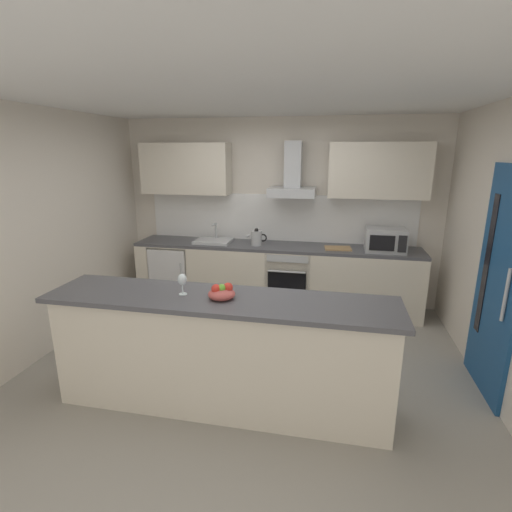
{
  "coord_description": "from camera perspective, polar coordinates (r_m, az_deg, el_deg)",
  "views": [
    {
      "loc": [
        0.78,
        -3.47,
        2.14
      ],
      "look_at": [
        -0.03,
        0.46,
        1.05
      ],
      "focal_mm": 26.98,
      "sensor_mm": 36.0,
      "label": 1
    }
  ],
  "objects": [
    {
      "name": "refrigerator",
      "position": [
        5.8,
        -11.93,
        -2.36
      ],
      "size": [
        0.58,
        0.6,
        0.85
      ],
      "color": "white",
      "rests_on": "ground"
    },
    {
      "name": "oven",
      "position": [
        5.36,
        4.95,
        -3.14
      ],
      "size": [
        0.6,
        0.62,
        0.8
      ],
      "color": "slate",
      "rests_on": "ground"
    },
    {
      "name": "range_hood",
      "position": [
        5.23,
        5.46,
        11.25
      ],
      "size": [
        0.62,
        0.45,
        0.72
      ],
      "color": "#B7BABC"
    },
    {
      "name": "kettle",
      "position": [
        5.25,
        0.08,
        2.71
      ],
      "size": [
        0.29,
        0.15,
        0.24
      ],
      "color": "#B7BABC",
      "rests_on": "counter_back"
    },
    {
      "name": "backsplash_tile",
      "position": [
        5.52,
        3.35,
        5.68
      ],
      "size": [
        3.78,
        0.02,
        0.66
      ],
      "primitive_type": "cube",
      "color": "white"
    },
    {
      "name": "chopping_board",
      "position": [
        5.18,
        12.05,
        1.13
      ],
      "size": [
        0.36,
        0.25,
        0.02
      ],
      "primitive_type": "cube",
      "rotation": [
        0.0,
        0.0,
        0.1
      ],
      "color": "tan",
      "rests_on": "counter_back"
    },
    {
      "name": "ceiling",
      "position": [
        3.59,
        -1.11,
        22.7
      ],
      "size": [
        5.45,
        4.86,
        0.02
      ],
      "primitive_type": "cube",
      "color": "white"
    },
    {
      "name": "microwave",
      "position": [
        5.19,
        18.63,
        2.26
      ],
      "size": [
        0.5,
        0.38,
        0.3
      ],
      "color": "#B7BABC",
      "rests_on": "counter_back"
    },
    {
      "name": "side_door",
      "position": [
        3.97,
        32.21,
        -3.53
      ],
      "size": [
        0.08,
        0.85,
        2.05
      ],
      "color": "navy",
      "rests_on": "ground"
    },
    {
      "name": "upper_cabinets",
      "position": [
        5.3,
        3.21,
        12.68
      ],
      "size": [
        3.86,
        0.32,
        0.7
      ],
      "color": "beige"
    },
    {
      "name": "counter_island",
      "position": [
        3.35,
        -5.26,
        -14.1
      ],
      "size": [
        2.88,
        0.64,
        1.01
      ],
      "color": "beige",
      "rests_on": "ground"
    },
    {
      "name": "wall_left",
      "position": [
        4.71,
        -29.33,
        2.94
      ],
      "size": [
        0.12,
        4.86,
        2.6
      ],
      "primitive_type": "cube",
      "color": "silver",
      "rests_on": "ground"
    },
    {
      "name": "sink",
      "position": [
        5.47,
        -6.3,
        2.29
      ],
      "size": [
        0.5,
        0.4,
        0.26
      ],
      "color": "silver",
      "rests_on": "counter_back"
    },
    {
      "name": "counter_back",
      "position": [
        5.41,
        2.75,
        -3.02
      ],
      "size": [
        3.92,
        0.6,
        0.9
      ],
      "color": "beige",
      "rests_on": "ground"
    },
    {
      "name": "wall_back",
      "position": [
        5.58,
        3.47,
        6.51
      ],
      "size": [
        5.45,
        0.12,
        2.6
      ],
      "primitive_type": "cube",
      "color": "silver",
      "rests_on": "ground"
    },
    {
      "name": "wine_glass",
      "position": [
        3.2,
        -10.88,
        -3.55
      ],
      "size": [
        0.08,
        0.08,
        0.18
      ],
      "color": "silver",
      "rests_on": "counter_island"
    },
    {
      "name": "fruit_bowl",
      "position": [
        3.1,
        -5.1,
        -5.45
      ],
      "size": [
        0.22,
        0.22,
        0.13
      ],
      "color": "#B24C47",
      "rests_on": "counter_island"
    },
    {
      "name": "ground",
      "position": [
        4.16,
        -0.92,
        -15.95
      ],
      "size": [
        5.45,
        4.86,
        0.02
      ],
      "primitive_type": "cube",
      "color": "gray"
    }
  ]
}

